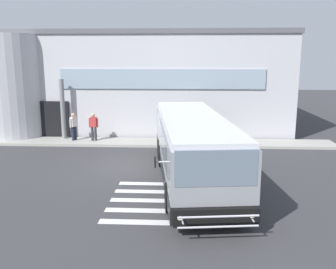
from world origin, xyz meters
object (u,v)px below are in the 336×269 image
object	(u,v)px
entry_support_column	(63,109)
passenger_by_doorway	(94,125)
passenger_near_column	(73,125)
bus_main_foreground	(192,148)

from	to	relation	value
entry_support_column	passenger_by_doorway	bearing A→B (deg)	-15.42
passenger_near_column	passenger_by_doorway	xyz separation A→B (m)	(1.25, -0.05, -0.03)
entry_support_column	passenger_near_column	bearing A→B (deg)	-33.39
bus_main_foreground	passenger_near_column	xyz separation A→B (m)	(-7.08, 6.57, -0.22)
passenger_by_doorway	bus_main_foreground	bearing A→B (deg)	-48.21
bus_main_foreground	passenger_by_doorway	distance (m)	8.75
passenger_near_column	entry_support_column	bearing A→B (deg)	146.61
bus_main_foreground	passenger_by_doorway	world-z (taller)	bus_main_foreground
bus_main_foreground	passenger_near_column	size ratio (longest dim) A/B	6.60
bus_main_foreground	entry_support_column	bearing A→B (deg)	137.96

